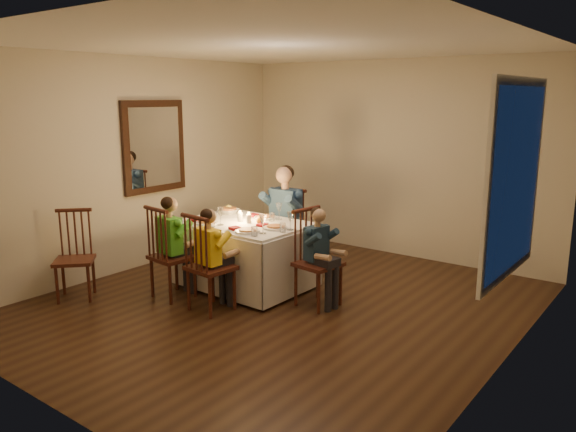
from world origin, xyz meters
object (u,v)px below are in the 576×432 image
Objects in this scene: chair_end at (318,305)px; serving_bowl at (229,211)px; chair_near_right at (212,310)px; adult at (284,269)px; chair_extra at (77,298)px; child_green at (174,297)px; child_yellow at (212,310)px; child_teal at (318,305)px; chair_near_left at (174,297)px; chair_adult at (284,269)px; dining_table at (245,241)px.

serving_bowl is at bearing 88.20° from chair_end.
adult reaches higher than chair_near_right.
adult is at bearing 15.02° from chair_extra.
child_green reaches higher than child_yellow.
chair_extra is 0.92× the size of child_teal.
chair_near_left is 0.98× the size of child_teal.
chair_end is 0.92× the size of child_green.
child_teal reaches higher than chair_end.
child_green reaches higher than chair_near_right.
chair_extra is (-1.16, -2.15, 0.00)m from chair_adult.
adult is at bearing 0.00° from chair_adult.
serving_bowl is at bearing -78.11° from child_green.
chair_near_right is at bearing -22.03° from chair_extra.
chair_extra is (-2.18, -1.39, 0.00)m from chair_end.
child_green is (-0.36, -1.49, 0.00)m from adult.
child_yellow is 1.02× the size of child_teal.
adult is (-0.01, 0.75, -0.53)m from dining_table.
serving_bowl is at bearing -78.11° from chair_near_left.
chair_near_left is at bearing 3.11° from chair_near_right.
serving_bowl is (-0.09, 0.98, 0.77)m from chair_near_left.
chair_near_left is 1.56m from child_teal.
chair_near_right is 1.09m from child_teal.
dining_table is 0.92m from adult.
chair_adult is 0.98× the size of child_teal.
chair_extra is (-0.80, -0.66, 0.00)m from chair_near_left.
child_green is at bearing 3.11° from child_yellow.
adult is (0.00, 0.00, 0.00)m from chair_adult.
dining_table is 1.11× the size of adult.
child_teal is at bearing -9.84° from serving_bowl.
chair_adult and chair_near_left have the same top height.
chair_near_left is 1.00× the size of chair_end.
chair_adult is 1.53m from chair_near_left.
adult is at bearing 61.41° from chair_end.
adult is 1.26× the size of child_teal.
chair_adult is at bearing 0.00° from adult.
dining_table is 1.31× the size of child_green.
child_yellow is at bearing -81.48° from adult.
chair_adult is at bearing 92.16° from dining_table.
chair_end is at bearing -130.86° from chair_near_right.
chair_extra is at bearing -113.25° from serving_bowl.
chair_near_right is 0.60m from child_green.
chair_extra is 1.95m from serving_bowl.
adult reaches higher than chair_near_left.
chair_near_right is 4.27× the size of serving_bowl.
chair_near_right is (0.23, -1.51, 0.00)m from chair_adult.
dining_table is 1.43× the size of chair_adult.
chair_near_right is 0.98× the size of child_teal.
child_green is 1.56m from child_teal.
chair_near_left is 1.03m from chair_extra.
chair_near_right is (0.59, -0.03, 0.00)m from chair_near_left.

